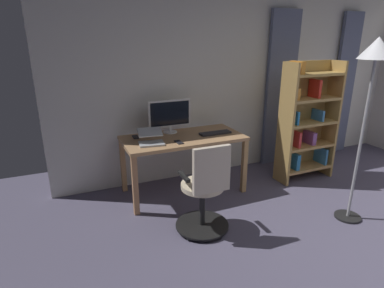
{
  "coord_description": "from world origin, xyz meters",
  "views": [
    {
      "loc": [
        2.6,
        1.26,
        1.92
      ],
      "look_at": [
        1.34,
        -1.65,
        0.85
      ],
      "focal_mm": 29.74,
      "sensor_mm": 36.0,
      "label": 1
    }
  ],
  "objects_px": {
    "office_chair": "(205,193)",
    "floor_lamp": "(374,68)",
    "computer_mouse": "(150,134)",
    "bookshelf": "(306,122)",
    "computer_keyboard": "(215,133)",
    "cell_phone_face_up": "(135,137)",
    "desk": "(183,144)",
    "cell_phone_by_monitor": "(179,142)",
    "laptop": "(151,139)",
    "computer_monitor": "(170,115)"
  },
  "relations": [
    {
      "from": "office_chair",
      "to": "floor_lamp",
      "type": "xyz_separation_m",
      "value": [
        -1.59,
        0.4,
        1.2
      ]
    },
    {
      "from": "computer_mouse",
      "to": "office_chair",
      "type": "bearing_deg",
      "value": 100.2
    },
    {
      "from": "bookshelf",
      "to": "floor_lamp",
      "type": "height_order",
      "value": "floor_lamp"
    },
    {
      "from": "computer_keyboard",
      "to": "cell_phone_face_up",
      "type": "distance_m",
      "value": 1.01
    },
    {
      "from": "desk",
      "to": "cell_phone_by_monitor",
      "type": "bearing_deg",
      "value": 55.98
    },
    {
      "from": "computer_keyboard",
      "to": "computer_mouse",
      "type": "distance_m",
      "value": 0.83
    },
    {
      "from": "laptop",
      "to": "cell_phone_by_monitor",
      "type": "distance_m",
      "value": 0.33
    },
    {
      "from": "cell_phone_face_up",
      "to": "bookshelf",
      "type": "relative_size",
      "value": 0.09
    },
    {
      "from": "computer_monitor",
      "to": "computer_keyboard",
      "type": "height_order",
      "value": "computer_monitor"
    },
    {
      "from": "laptop",
      "to": "floor_lamp",
      "type": "height_order",
      "value": "floor_lamp"
    },
    {
      "from": "desk",
      "to": "bookshelf",
      "type": "distance_m",
      "value": 1.75
    },
    {
      "from": "computer_keyboard",
      "to": "bookshelf",
      "type": "distance_m",
      "value": 1.32
    },
    {
      "from": "office_chair",
      "to": "cell_phone_by_monitor",
      "type": "relative_size",
      "value": 6.77
    },
    {
      "from": "computer_monitor",
      "to": "floor_lamp",
      "type": "bearing_deg",
      "value": 133.9
    },
    {
      "from": "cell_phone_face_up",
      "to": "floor_lamp",
      "type": "xyz_separation_m",
      "value": [
        -1.99,
        1.55,
        0.89
      ]
    },
    {
      "from": "cell_phone_by_monitor",
      "to": "bookshelf",
      "type": "distance_m",
      "value": 1.86
    },
    {
      "from": "computer_mouse",
      "to": "bookshelf",
      "type": "bearing_deg",
      "value": 167.26
    },
    {
      "from": "computer_mouse",
      "to": "cell_phone_face_up",
      "type": "bearing_deg",
      "value": 8.21
    },
    {
      "from": "laptop",
      "to": "bookshelf",
      "type": "bearing_deg",
      "value": -175.77
    },
    {
      "from": "bookshelf",
      "to": "cell_phone_by_monitor",
      "type": "bearing_deg",
      "value": -1.15
    },
    {
      "from": "computer_monitor",
      "to": "floor_lamp",
      "type": "xyz_separation_m",
      "value": [
        -1.53,
        1.59,
        0.66
      ]
    },
    {
      "from": "computer_mouse",
      "to": "cell_phone_face_up",
      "type": "relative_size",
      "value": 0.69
    },
    {
      "from": "computer_mouse",
      "to": "laptop",
      "type": "bearing_deg",
      "value": 75.49
    },
    {
      "from": "laptop",
      "to": "floor_lamp",
      "type": "relative_size",
      "value": 0.18
    },
    {
      "from": "cell_phone_by_monitor",
      "to": "floor_lamp",
      "type": "distance_m",
      "value": 2.14
    },
    {
      "from": "computer_monitor",
      "to": "laptop",
      "type": "height_order",
      "value": "computer_monitor"
    },
    {
      "from": "computer_monitor",
      "to": "floor_lamp",
      "type": "distance_m",
      "value": 2.3
    },
    {
      "from": "computer_mouse",
      "to": "computer_monitor",
      "type": "bearing_deg",
      "value": -177.54
    },
    {
      "from": "office_chair",
      "to": "bookshelf",
      "type": "xyz_separation_m",
      "value": [
        -1.87,
        -0.7,
        0.37
      ]
    },
    {
      "from": "computer_mouse",
      "to": "floor_lamp",
      "type": "bearing_deg",
      "value": 138.8
    },
    {
      "from": "office_chair",
      "to": "laptop",
      "type": "distance_m",
      "value": 0.96
    },
    {
      "from": "cell_phone_by_monitor",
      "to": "computer_monitor",
      "type": "bearing_deg",
      "value": -99.72
    },
    {
      "from": "computer_mouse",
      "to": "bookshelf",
      "type": "height_order",
      "value": "bookshelf"
    },
    {
      "from": "desk",
      "to": "laptop",
      "type": "distance_m",
      "value": 0.47
    },
    {
      "from": "laptop",
      "to": "floor_lamp",
      "type": "bearing_deg",
      "value": 154.51
    },
    {
      "from": "cell_phone_by_monitor",
      "to": "bookshelf",
      "type": "xyz_separation_m",
      "value": [
        -1.86,
        0.04,
        0.06
      ]
    },
    {
      "from": "computer_monitor",
      "to": "bookshelf",
      "type": "height_order",
      "value": "bookshelf"
    },
    {
      "from": "computer_keyboard",
      "to": "cell_phone_face_up",
      "type": "height_order",
      "value": "computer_keyboard"
    },
    {
      "from": "desk",
      "to": "computer_keyboard",
      "type": "relative_size",
      "value": 3.66
    },
    {
      "from": "office_chair",
      "to": "computer_monitor",
      "type": "height_order",
      "value": "computer_monitor"
    },
    {
      "from": "cell_phone_by_monitor",
      "to": "floor_lamp",
      "type": "xyz_separation_m",
      "value": [
        -1.58,
        1.14,
        0.89
      ]
    },
    {
      "from": "computer_keyboard",
      "to": "cell_phone_by_monitor",
      "type": "distance_m",
      "value": 0.57
    },
    {
      "from": "computer_keyboard",
      "to": "floor_lamp",
      "type": "distance_m",
      "value": 1.87
    },
    {
      "from": "computer_keyboard",
      "to": "computer_mouse",
      "type": "bearing_deg",
      "value": -20.31
    },
    {
      "from": "office_chair",
      "to": "computer_mouse",
      "type": "relative_size",
      "value": 9.75
    },
    {
      "from": "computer_monitor",
      "to": "computer_mouse",
      "type": "xyz_separation_m",
      "value": [
        0.27,
        0.01,
        -0.22
      ]
    },
    {
      "from": "computer_monitor",
      "to": "bookshelf",
      "type": "distance_m",
      "value": 1.88
    },
    {
      "from": "cell_phone_by_monitor",
      "to": "laptop",
      "type": "bearing_deg",
      "value": -21.94
    },
    {
      "from": "office_chair",
      "to": "computer_mouse",
      "type": "xyz_separation_m",
      "value": [
        0.21,
        -1.17,
        0.32
      ]
    },
    {
      "from": "bookshelf",
      "to": "floor_lamp",
      "type": "relative_size",
      "value": 0.85
    }
  ]
}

